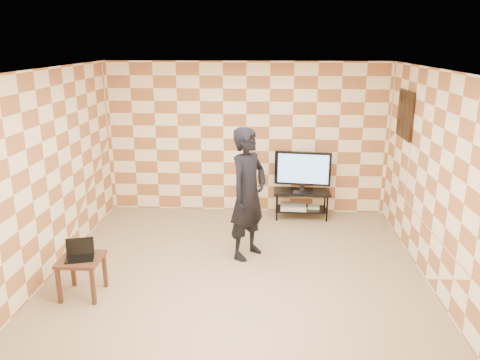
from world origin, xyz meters
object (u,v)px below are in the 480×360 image
side_table (81,265)px  person (248,194)px  tv_stand (302,198)px  tv (303,169)px

side_table → person: size_ratio=0.26×
tv_stand → tv: 0.53m
person → tv_stand: bearing=4.6°
person → side_table: bearing=155.6°
tv → side_table: 4.04m
tv_stand → side_table: bearing=-135.6°
tv_stand → tv: bearing=-83.2°
tv → side_table: (-2.87, -2.81, -0.48)m
tv_stand → side_table: (-2.87, -2.81, 0.05)m
tv → side_table: tv is taller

